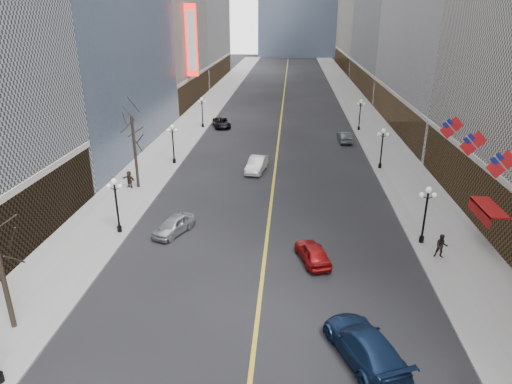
% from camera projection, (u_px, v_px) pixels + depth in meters
% --- Properties ---
extents(sidewalk_east, '(6.00, 230.00, 0.15)m').
position_uv_depth(sidewalk_east, '(369.00, 125.00, 71.80)').
color(sidewalk_east, gray).
rests_on(sidewalk_east, ground).
extents(sidewalk_west, '(6.00, 230.00, 0.15)m').
position_uv_depth(sidewalk_west, '(194.00, 122.00, 73.79)').
color(sidewalk_west, gray).
rests_on(sidewalk_west, ground).
extents(lane_line, '(0.25, 200.00, 0.02)m').
position_uv_depth(lane_line, '(282.00, 111.00, 82.10)').
color(lane_line, gold).
rests_on(lane_line, ground).
extents(streetlamp_east_1, '(1.26, 0.44, 4.52)m').
position_uv_depth(streetlamp_east_1, '(426.00, 209.00, 33.81)').
color(streetlamp_east_1, black).
rests_on(streetlamp_east_1, sidewalk_east).
extents(streetlamp_east_2, '(1.26, 0.44, 4.52)m').
position_uv_depth(streetlamp_east_2, '(382.00, 144.00, 50.51)').
color(streetlamp_east_2, black).
rests_on(streetlamp_east_2, sidewalk_east).
extents(streetlamp_east_3, '(1.26, 0.44, 4.52)m').
position_uv_depth(streetlamp_east_3, '(360.00, 112.00, 67.21)').
color(streetlamp_east_3, black).
rests_on(streetlamp_east_3, sidewalk_east).
extents(streetlamp_west_1, '(1.26, 0.44, 4.52)m').
position_uv_depth(streetlamp_west_1, '(116.00, 200.00, 35.49)').
color(streetlamp_west_1, black).
rests_on(streetlamp_west_1, sidewalk_west).
extents(streetlamp_west_2, '(1.26, 0.44, 4.52)m').
position_uv_depth(streetlamp_west_2, '(173.00, 140.00, 52.19)').
color(streetlamp_west_2, black).
rests_on(streetlamp_west_2, sidewalk_west).
extents(streetlamp_west_3, '(1.26, 0.44, 4.52)m').
position_uv_depth(streetlamp_west_3, '(202.00, 109.00, 68.89)').
color(streetlamp_west_3, black).
rests_on(streetlamp_west_3, sidewalk_west).
extents(flag_3, '(2.87, 0.12, 2.87)m').
position_uv_depth(flag_3, '(504.00, 167.00, 29.17)').
color(flag_3, '#B2B2B7').
rests_on(flag_3, ground).
extents(flag_4, '(2.87, 0.12, 2.87)m').
position_uv_depth(flag_4, '(475.00, 146.00, 33.80)').
color(flag_4, '#B2B2B7').
rests_on(flag_4, ground).
extents(flag_5, '(2.87, 0.12, 2.87)m').
position_uv_depth(flag_5, '(453.00, 130.00, 38.44)').
color(flag_5, '#B2B2B7').
rests_on(flag_5, ground).
extents(awning_c, '(1.40, 4.00, 0.93)m').
position_uv_depth(awning_c, '(486.00, 209.00, 33.43)').
color(awning_c, maroon).
rests_on(awning_c, ground).
extents(theatre_marquee, '(2.00, 0.55, 12.00)m').
position_uv_depth(theatre_marquee, '(192.00, 41.00, 78.84)').
color(theatre_marquee, red).
rests_on(theatre_marquee, ground).
extents(tree_west_far, '(3.60, 3.60, 7.92)m').
position_uv_depth(tree_west_far, '(133.00, 127.00, 43.66)').
color(tree_west_far, '#2D231C').
rests_on(tree_west_far, sidewalk_west).
extents(car_nb_near, '(3.23, 4.53, 1.43)m').
position_uv_depth(car_nb_near, '(174.00, 225.00, 36.30)').
color(car_nb_near, '#B0B4B8').
rests_on(car_nb_near, ground).
extents(car_nb_mid, '(2.41, 5.08, 1.61)m').
position_uv_depth(car_nb_mid, '(257.00, 164.00, 50.55)').
color(car_nb_mid, silver).
rests_on(car_nb_mid, ground).
extents(car_nb_far, '(3.70, 5.53, 1.41)m').
position_uv_depth(car_nb_far, '(222.00, 123.00, 70.22)').
color(car_nb_far, black).
rests_on(car_nb_far, ground).
extents(car_sb_near, '(4.44, 6.38, 1.71)m').
position_uv_depth(car_sb_near, '(365.00, 345.00, 22.96)').
color(car_sb_near, '#112241').
rests_on(car_sb_near, ground).
extents(car_sb_mid, '(2.82, 4.50, 1.43)m').
position_uv_depth(car_sb_mid, '(313.00, 253.00, 32.15)').
color(car_sb_mid, maroon).
rests_on(car_sb_mid, ground).
extents(car_sb_far, '(1.71, 4.38, 1.42)m').
position_uv_depth(car_sb_far, '(345.00, 137.00, 62.11)').
color(car_sb_far, '#424749').
rests_on(car_sb_far, ground).
extents(ped_east_walk, '(0.93, 0.60, 1.78)m').
position_uv_depth(ped_east_walk, '(441.00, 246.00, 32.35)').
color(ped_east_walk, black).
rests_on(ped_east_walk, sidewalk_east).
extents(ped_west_far, '(1.65, 1.12, 1.74)m').
position_uv_depth(ped_west_far, '(129.00, 179.00, 45.39)').
color(ped_west_far, black).
rests_on(ped_west_far, sidewalk_west).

